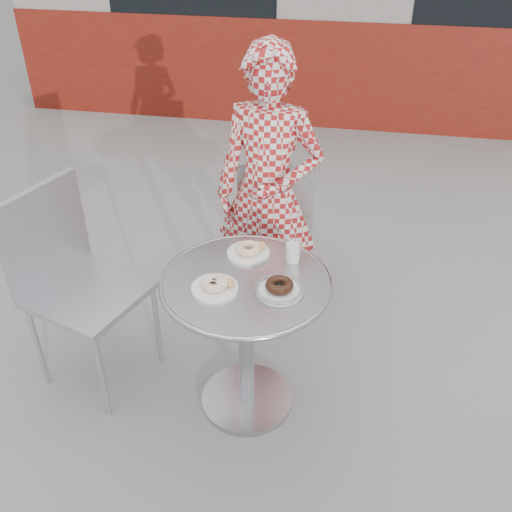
% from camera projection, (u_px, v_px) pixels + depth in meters
% --- Properties ---
extents(ground, '(60.00, 60.00, 0.00)m').
position_uv_depth(ground, '(241.00, 398.00, 2.77)').
color(ground, gray).
rests_on(ground, ground).
extents(bistro_table, '(0.72, 0.72, 0.73)m').
position_uv_depth(bistro_table, '(246.00, 313.00, 2.45)').
color(bistro_table, silver).
rests_on(bistro_table, ground).
extents(chair_far, '(0.46, 0.47, 0.86)m').
position_uv_depth(chair_far, '(275.00, 245.00, 3.42)').
color(chair_far, '#ADAFB5').
rests_on(chair_far, ground).
extents(chair_left, '(0.60, 0.60, 0.99)m').
position_uv_depth(chair_left, '(94.00, 325.00, 2.76)').
color(chair_left, '#ADAFB5').
rests_on(chair_left, ground).
extents(seated_person, '(0.60, 0.44, 1.52)m').
position_uv_depth(seated_person, '(268.00, 195.00, 2.90)').
color(seated_person, maroon).
rests_on(seated_person, ground).
extents(plate_far, '(0.19, 0.19, 0.05)m').
position_uv_depth(plate_far, '(249.00, 250.00, 2.50)').
color(plate_far, white).
rests_on(plate_far, bistro_table).
extents(plate_near, '(0.19, 0.19, 0.05)m').
position_uv_depth(plate_near, '(215.00, 285.00, 2.29)').
color(plate_near, white).
rests_on(plate_near, bistro_table).
extents(plate_checker, '(0.20, 0.20, 0.05)m').
position_uv_depth(plate_checker, '(279.00, 288.00, 2.28)').
color(plate_checker, white).
rests_on(plate_checker, bistro_table).
extents(milk_cup, '(0.07, 0.07, 0.10)m').
position_uv_depth(milk_cup, '(293.00, 252.00, 2.44)').
color(milk_cup, white).
rests_on(milk_cup, bistro_table).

